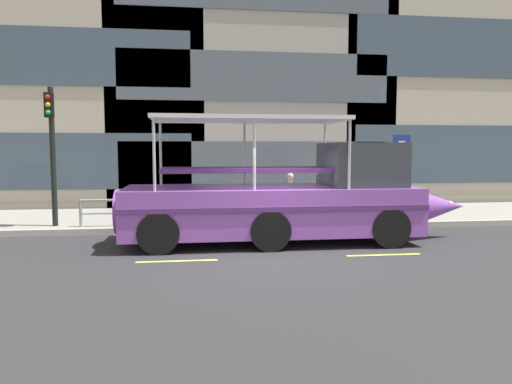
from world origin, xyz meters
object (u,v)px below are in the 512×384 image
(pedestrian_mid_left, at_px, (290,192))
(pedestrian_near_bow, at_px, (339,188))
(traffic_light_pole, at_px, (52,142))
(parking_sign, at_px, (401,162))
(duck_tour_boat, at_px, (291,200))

(pedestrian_mid_left, bearing_deg, pedestrian_near_bow, 15.48)
(traffic_light_pole, xyz_separation_m, pedestrian_near_bow, (9.07, 0.87, -1.51))
(parking_sign, xyz_separation_m, pedestrian_near_bow, (-1.93, 0.58, -0.89))
(traffic_light_pole, bearing_deg, pedestrian_mid_left, 2.94)
(traffic_light_pole, xyz_separation_m, pedestrian_mid_left, (7.28, 0.37, -1.58))
(pedestrian_mid_left, bearing_deg, parking_sign, -1.34)
(pedestrian_near_bow, height_order, pedestrian_mid_left, pedestrian_near_bow)
(pedestrian_near_bow, relative_size, pedestrian_mid_left, 1.07)
(duck_tour_boat, bearing_deg, parking_sign, 31.89)
(duck_tour_boat, distance_m, pedestrian_near_bow, 3.99)
(parking_sign, height_order, pedestrian_mid_left, parking_sign)
(duck_tour_boat, bearing_deg, pedestrian_near_bow, 54.25)
(traffic_light_pole, height_order, pedestrian_mid_left, traffic_light_pole)
(parking_sign, height_order, pedestrian_near_bow, parking_sign)
(traffic_light_pole, height_order, duck_tour_boat, traffic_light_pole)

